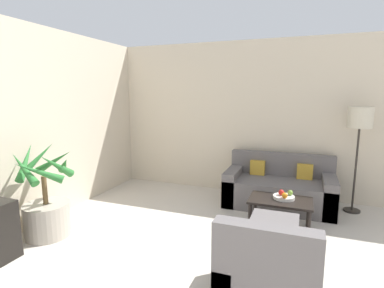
{
  "coord_description": "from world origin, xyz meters",
  "views": [
    {
      "loc": [
        0.14,
        0.72,
        1.79
      ],
      "look_at": [
        -1.52,
        5.11,
        1.0
      ],
      "focal_mm": 28.0,
      "sensor_mm": 36.0,
      "label": 1
    }
  ],
  "objects": [
    {
      "name": "ottoman",
      "position": [
        -0.11,
        3.98,
        0.21
      ],
      "size": [
        0.52,
        0.54,
        0.41
      ],
      "color": "#605B5B",
      "rests_on": "ground_plane"
    },
    {
      "name": "floor_lamp",
      "position": [
        0.9,
        5.69,
        1.37
      ],
      "size": [
        0.34,
        0.34,
        1.6
      ],
      "color": "#2D2823",
      "rests_on": "ground_plane"
    },
    {
      "name": "fruit_bowl",
      "position": [
        -0.06,
        4.71,
        0.43
      ],
      "size": [
        0.28,
        0.28,
        0.04
      ],
      "color": "beige",
      "rests_on": "coffee_table"
    },
    {
      "name": "coffee_table",
      "position": [
        -0.1,
        4.67,
        0.35
      ],
      "size": [
        0.81,
        0.5,
        0.41
      ],
      "color": "black",
      "rests_on": "ground_plane"
    },
    {
      "name": "potted_palm",
      "position": [
        -2.85,
        3.42,
        0.38
      ],
      "size": [
        0.72,
        0.8,
        1.2
      ],
      "color": "#ADA393",
      "rests_on": "ground_plane"
    },
    {
      "name": "apple_green",
      "position": [
        0.01,
        4.77,
        0.49
      ],
      "size": [
        0.07,
        0.07,
        0.07
      ],
      "color": "olive",
      "rests_on": "fruit_bowl"
    },
    {
      "name": "apple_red",
      "position": [
        -0.1,
        4.72,
        0.49
      ],
      "size": [
        0.08,
        0.08,
        0.08
      ],
      "color": "red",
      "rests_on": "fruit_bowl"
    },
    {
      "name": "sofa_loveseat",
      "position": [
        -0.19,
        5.55,
        0.28
      ],
      "size": [
        1.67,
        0.84,
        0.81
      ],
      "color": "#605B5B",
      "rests_on": "ground_plane"
    },
    {
      "name": "wall_back",
      "position": [
        0.0,
        6.06,
        1.35
      ],
      "size": [
        8.08,
        0.06,
        2.7
      ],
      "color": "beige",
      "rests_on": "ground_plane"
    },
    {
      "name": "armchair",
      "position": [
        -0.08,
        3.11,
        0.28
      ],
      "size": [
        0.8,
        0.76,
        0.83
      ],
      "color": "#605B5B",
      "rests_on": "ground_plane"
    },
    {
      "name": "orange_fruit",
      "position": [
        -0.05,
        4.62,
        0.49
      ],
      "size": [
        0.07,
        0.07,
        0.07
      ],
      "color": "orange",
      "rests_on": "fruit_bowl"
    }
  ]
}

